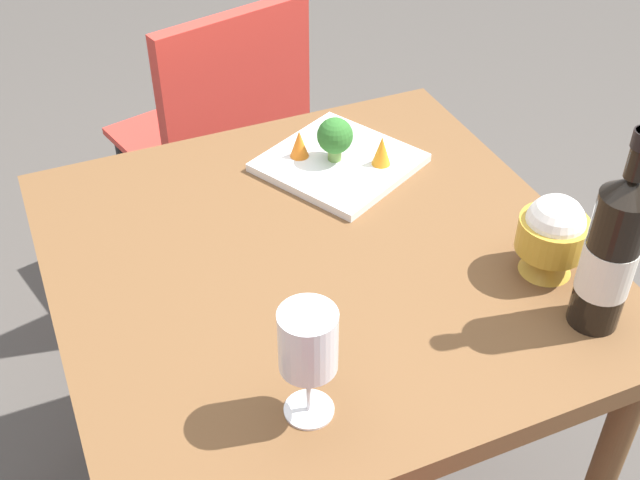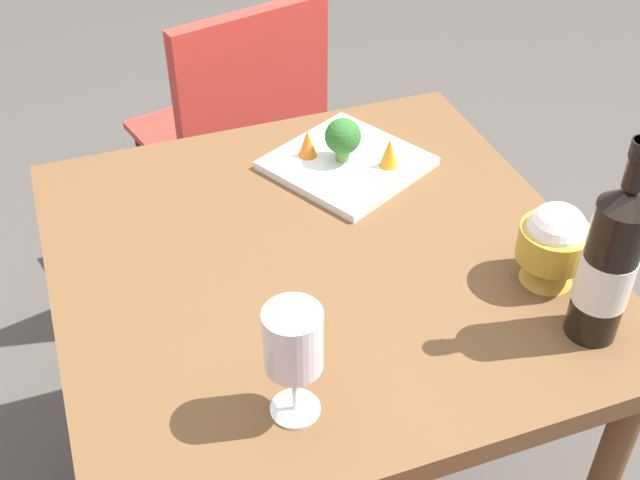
% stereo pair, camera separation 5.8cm
% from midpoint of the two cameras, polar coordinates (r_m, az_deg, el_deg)
% --- Properties ---
extents(dining_table, '(0.86, 0.86, 0.73)m').
position_cam_midpoint_polar(dining_table, '(1.39, -1.20, -3.81)').
color(dining_table, brown).
rests_on(dining_table, ground_plane).
extents(chair_near_window, '(0.49, 0.49, 0.85)m').
position_cam_midpoint_polar(chair_near_window, '(2.06, -7.66, 8.03)').
color(chair_near_window, red).
rests_on(chair_near_window, ground_plane).
extents(wine_bottle, '(0.08, 0.08, 0.33)m').
position_cam_midpoint_polar(wine_bottle, '(1.19, 18.56, -0.92)').
color(wine_bottle, black).
rests_on(wine_bottle, dining_table).
extents(wine_glass, '(0.08, 0.08, 0.18)m').
position_cam_midpoint_polar(wine_glass, '(1.00, -2.51, -7.35)').
color(wine_glass, white).
rests_on(wine_glass, dining_table).
extents(rice_bowl, '(0.11, 0.11, 0.14)m').
position_cam_midpoint_polar(rice_bowl, '(1.29, 14.88, 0.38)').
color(rice_bowl, gold).
rests_on(rice_bowl, dining_table).
extents(serving_plate, '(0.34, 0.34, 0.02)m').
position_cam_midpoint_polar(serving_plate, '(1.53, 0.29, 5.48)').
color(serving_plate, white).
rests_on(serving_plate, dining_table).
extents(broccoli_floret, '(0.07, 0.07, 0.09)m').
position_cam_midpoint_polar(broccoli_floret, '(1.50, -0.05, 7.30)').
color(broccoli_floret, '#729E4C').
rests_on(broccoli_floret, serving_plate).
extents(carrot_garnish_left, '(0.04, 0.04, 0.05)m').
position_cam_midpoint_polar(carrot_garnish_left, '(1.52, -2.57, 6.81)').
color(carrot_garnish_left, orange).
rests_on(carrot_garnish_left, serving_plate).
extents(carrot_garnish_right, '(0.04, 0.04, 0.06)m').
position_cam_midpoint_polar(carrot_garnish_right, '(1.50, 3.27, 6.31)').
color(carrot_garnish_right, orange).
rests_on(carrot_garnish_right, serving_plate).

